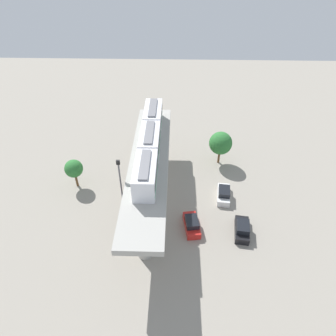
{
  "coord_description": "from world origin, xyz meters",
  "views": [
    {
      "loc": [
        -3.46,
        32.54,
        32.52
      ],
      "look_at": [
        -2.5,
        -2.3,
        4.45
      ],
      "focal_mm": 32.89,
      "sensor_mm": 36.0,
      "label": 1
    }
  ],
  "objects_px": {
    "tree_near_viaduct": "(221,143)",
    "parked_car_red": "(192,224)",
    "parked_car_white": "(224,194)",
    "train": "(150,142)",
    "parked_car_black": "(242,229)",
    "signal_post": "(121,188)",
    "tree_mid_lot": "(74,169)"
  },
  "relations": [
    {
      "from": "signal_post",
      "to": "parked_car_red",
      "type": "bearing_deg",
      "value": 169.34
    },
    {
      "from": "tree_mid_lot",
      "to": "signal_post",
      "type": "bearing_deg",
      "value": 142.7
    },
    {
      "from": "parked_car_red",
      "to": "parked_car_black",
      "type": "relative_size",
      "value": 1.0
    },
    {
      "from": "tree_mid_lot",
      "to": "signal_post",
      "type": "height_order",
      "value": "signal_post"
    },
    {
      "from": "parked_car_red",
      "to": "signal_post",
      "type": "distance_m",
      "value": 10.59
    },
    {
      "from": "parked_car_black",
      "to": "tree_mid_lot",
      "type": "height_order",
      "value": "tree_mid_lot"
    },
    {
      "from": "parked_car_white",
      "to": "parked_car_black",
      "type": "height_order",
      "value": "same"
    },
    {
      "from": "parked_car_black",
      "to": "tree_mid_lot",
      "type": "distance_m",
      "value": 25.92
    },
    {
      "from": "parked_car_red",
      "to": "parked_car_white",
      "type": "height_order",
      "value": "same"
    },
    {
      "from": "train",
      "to": "parked_car_red",
      "type": "bearing_deg",
      "value": 128.62
    },
    {
      "from": "train",
      "to": "signal_post",
      "type": "relative_size",
      "value": 2.05
    },
    {
      "from": "tree_near_viaduct",
      "to": "parked_car_black",
      "type": "bearing_deg",
      "value": 95.87
    },
    {
      "from": "parked_car_black",
      "to": "tree_near_viaduct",
      "type": "relative_size",
      "value": 0.75
    },
    {
      "from": "parked_car_red",
      "to": "parked_car_black",
      "type": "bearing_deg",
      "value": 166.36
    },
    {
      "from": "parked_car_white",
      "to": "parked_car_red",
      "type": "bearing_deg",
      "value": 57.24
    },
    {
      "from": "parked_car_black",
      "to": "tree_near_viaduct",
      "type": "bearing_deg",
      "value": -76.35
    },
    {
      "from": "parked_car_red",
      "to": "signal_post",
      "type": "xyz_separation_m",
      "value": [
        9.28,
        -1.75,
        4.79
      ]
    },
    {
      "from": "train",
      "to": "tree_near_viaduct",
      "type": "bearing_deg",
      "value": -146.25
    },
    {
      "from": "parked_car_red",
      "to": "tree_mid_lot",
      "type": "height_order",
      "value": "tree_mid_lot"
    },
    {
      "from": "train",
      "to": "signal_post",
      "type": "xyz_separation_m",
      "value": [
        3.4,
        5.62,
        -3.42
      ]
    },
    {
      "from": "train",
      "to": "parked_car_black",
      "type": "bearing_deg",
      "value": 147.48
    },
    {
      "from": "parked_car_white",
      "to": "parked_car_black",
      "type": "bearing_deg",
      "value": 111.02
    },
    {
      "from": "parked_car_black",
      "to": "signal_post",
      "type": "bearing_deg",
      "value": -0.69
    },
    {
      "from": "tree_near_viaduct",
      "to": "signal_post",
      "type": "xyz_separation_m",
      "value": [
        14.36,
        12.94,
        1.55
      ]
    },
    {
      "from": "parked_car_white",
      "to": "signal_post",
      "type": "height_order",
      "value": "signal_post"
    },
    {
      "from": "tree_mid_lot",
      "to": "parked_car_white",
      "type": "bearing_deg",
      "value": 174.74
    },
    {
      "from": "tree_near_viaduct",
      "to": "parked_car_white",
      "type": "bearing_deg",
      "value": 89.3
    },
    {
      "from": "parked_car_white",
      "to": "tree_near_viaduct",
      "type": "height_order",
      "value": "tree_near_viaduct"
    },
    {
      "from": "tree_near_viaduct",
      "to": "parked_car_red",
      "type": "bearing_deg",
      "value": 70.93
    },
    {
      "from": "parked_car_white",
      "to": "tree_near_viaduct",
      "type": "distance_m",
      "value": 9.26
    },
    {
      "from": "parked_car_white",
      "to": "signal_post",
      "type": "relative_size",
      "value": 0.44
    },
    {
      "from": "parked_car_white",
      "to": "signal_post",
      "type": "xyz_separation_m",
      "value": [
        14.26,
        4.27,
        4.79
      ]
    }
  ]
}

